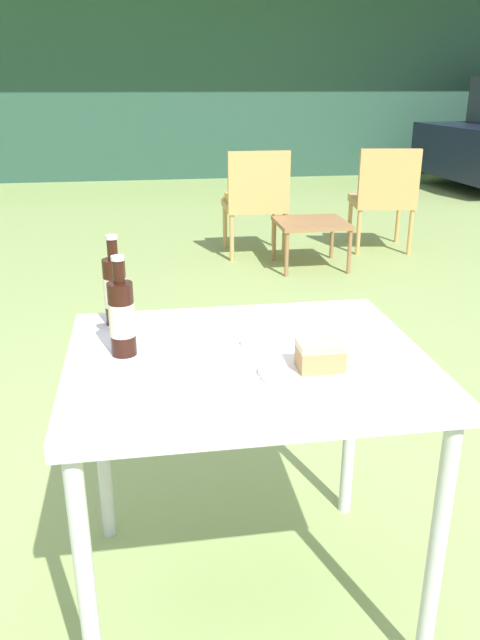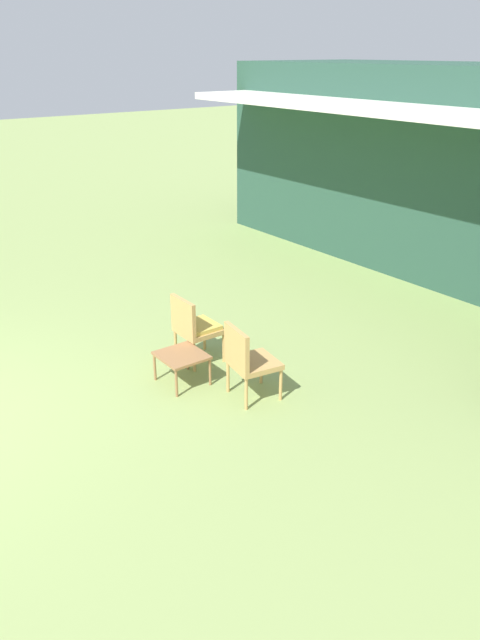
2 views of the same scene
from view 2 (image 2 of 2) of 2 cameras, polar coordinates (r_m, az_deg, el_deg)
name	(u,v)px [view 2 (image 2 of 2)]	position (r m, az deg, el deg)	size (l,w,h in m)	color
wicker_chair_cushioned	(195,326)	(7.50, -4.18, -0.53)	(0.48, 0.48, 0.85)	tan
wicker_chair_plain	(247,358)	(6.69, 0.69, -3.53)	(0.55, 0.55, 0.85)	tan
garden_side_table	(182,357)	(7.10, -5.35, -3.42)	(0.53, 0.49, 0.36)	#996B42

